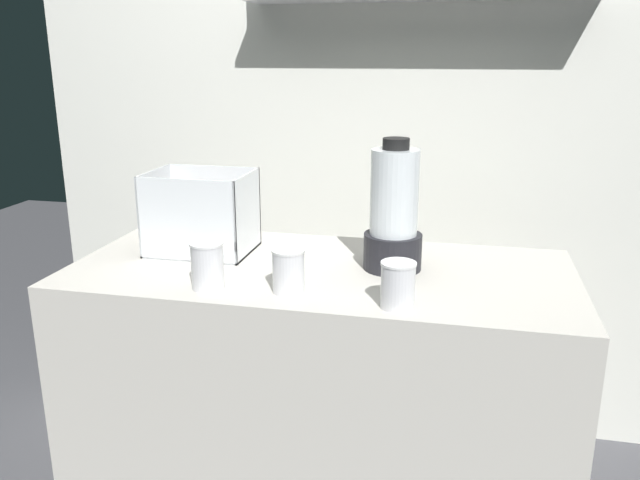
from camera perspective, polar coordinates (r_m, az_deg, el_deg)
counter at (r=1.99m, az=0.00°, el=-14.78°), size 1.40×0.64×0.90m
back_wall_unit at (r=2.47m, az=4.09°, el=11.30°), size 2.60×0.24×2.50m
carrot_display_bin at (r=1.96m, az=-10.58°, el=1.13°), size 0.30×0.23×0.24m
blender_pitcher at (r=1.76m, az=6.57°, el=2.19°), size 0.16×0.16×0.36m
juice_cup_carrot_far_left at (r=1.65m, az=-9.95°, el=-2.52°), size 0.09×0.09×0.12m
juice_cup_mango_left at (r=1.61m, az=-2.81°, el=-2.96°), size 0.08×0.08×0.11m
juice_cup_mango_middle at (r=1.52m, az=6.93°, el=-4.19°), size 0.08×0.08×0.11m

